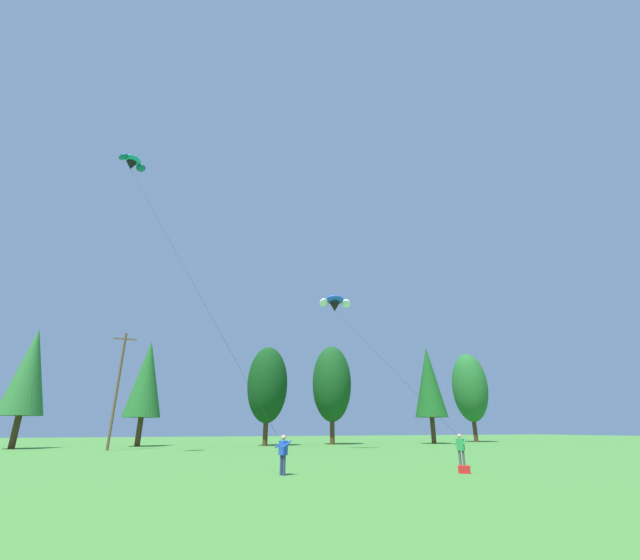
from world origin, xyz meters
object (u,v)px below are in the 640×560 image
(kite_flyer_near, at_px, (283,451))
(picnic_cooler, at_px, (464,469))
(utility_pole, at_px, (117,386))
(kite_flyer_mid, at_px, (461,447))
(parafoil_kite_high_teal, at_px, (132,163))
(parafoil_kite_mid_blue_white, at_px, (335,303))

(kite_flyer_near, distance_m, picnic_cooler, 8.49)
(utility_pole, relative_size, kite_flyer_mid, 6.71)
(utility_pole, height_order, kite_flyer_mid, utility_pole)
(kite_flyer_mid, relative_size, picnic_cooler, 3.25)
(kite_flyer_mid, bearing_deg, kite_flyer_near, -177.85)
(utility_pole, relative_size, parafoil_kite_high_teal, 0.47)
(picnic_cooler, bearing_deg, parafoil_kite_mid_blue_white, -55.54)
(utility_pole, distance_m, parafoil_kite_high_teal, 21.95)
(kite_flyer_mid, xyz_separation_m, parafoil_kite_high_teal, (-20.49, 16.58, 24.20))
(kite_flyer_near, bearing_deg, parafoil_kite_mid_blue_white, 59.85)
(parafoil_kite_high_teal, bearing_deg, picnic_cooler, -46.47)
(parafoil_kite_mid_blue_white, bearing_deg, utility_pole, 158.88)
(parafoil_kite_high_teal, height_order, parafoil_kite_mid_blue_white, parafoil_kite_high_teal)
(kite_flyer_near, relative_size, parafoil_kite_mid_blue_white, 0.08)
(kite_flyer_mid, distance_m, parafoil_kite_mid_blue_white, 23.60)
(parafoil_kite_high_teal, height_order, picnic_cooler, parafoil_kite_high_teal)
(parafoil_kite_high_teal, bearing_deg, kite_flyer_mid, -38.98)
(kite_flyer_near, height_order, kite_flyer_mid, same)
(utility_pole, xyz_separation_m, kite_flyer_near, (9.07, -27.45, -4.94))
(utility_pole, distance_m, picnic_cooler, 34.86)
(picnic_cooler, bearing_deg, kite_flyer_near, 26.89)
(utility_pole, bearing_deg, kite_flyer_near, -71.71)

